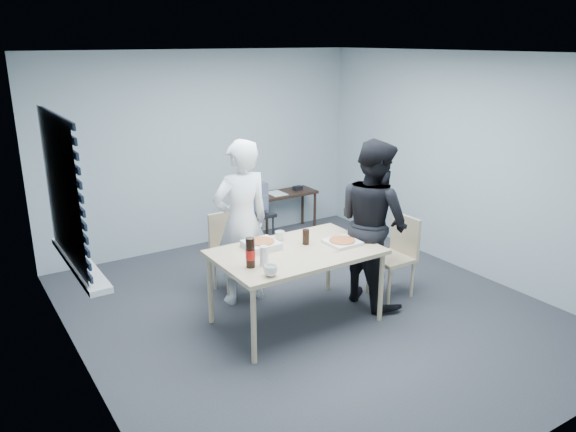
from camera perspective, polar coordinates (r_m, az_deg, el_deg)
room at (r=4.99m, az=-21.52°, el=1.39°), size 5.00×5.00×5.00m
dining_table at (r=5.47m, az=0.82°, el=-4.08°), size 1.57×1.00×0.77m
chair_far at (r=6.30m, az=-5.85°, el=-3.09°), size 0.42×0.42×0.89m
chair_right at (r=6.28m, az=11.05°, el=-3.40°), size 0.42×0.42×0.89m
person_white at (r=5.90m, az=-4.75°, el=-0.68°), size 0.65×0.42×1.77m
person_black at (r=5.94m, az=8.64°, el=-0.68°), size 0.47×0.86×1.77m
side_table at (r=8.15m, az=-0.26°, el=1.90°), size 0.90×0.40×0.60m
stool at (r=7.41m, az=-3.20°, el=-0.46°), size 0.39×0.39×0.55m
backpack at (r=7.31m, az=-3.19°, el=1.77°), size 0.28×0.21×0.39m
pizza_box_a at (r=5.50m, az=-2.74°, el=-2.91°), size 0.31×0.31×0.08m
pizza_box_b at (r=5.64m, az=5.52°, el=-2.64°), size 0.31×0.31×0.04m
mug_a at (r=4.87m, az=-1.78°, el=-5.56°), size 0.17×0.17×0.10m
mug_b at (r=5.71m, az=-0.83°, el=-2.02°), size 0.10×0.10×0.09m
cola_glass at (r=5.59m, az=1.83°, el=-2.14°), size 0.09×0.09×0.15m
soda_bottle at (r=5.03m, az=-3.84°, el=-3.79°), size 0.09×0.09×0.28m
plastic_cups at (r=5.07m, az=-2.45°, el=-4.07°), size 0.10×0.10×0.18m
rubber_band at (r=5.42m, az=4.91°, el=-3.67°), size 0.06×0.06×0.00m
papers at (r=8.05m, az=-1.17°, el=2.31°), size 0.26×0.33×0.01m
black_box at (r=8.25m, az=0.99°, el=2.86°), size 0.13×0.10×0.05m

